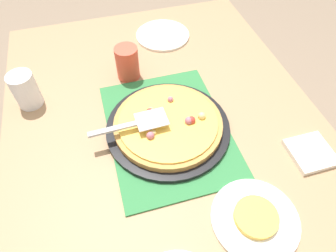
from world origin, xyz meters
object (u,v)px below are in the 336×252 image
object	(u,v)px
plate_side	(163,35)
pizza_server	(136,124)
plate_near_left	(255,219)
cup_near	(127,63)
pizza_pan	(168,127)
served_slice_left	(256,217)
cup_far	(25,90)
napkin_stack	(311,153)
pizza	(168,123)

from	to	relation	value
plate_side	pizza_server	distance (m)	0.54
plate_near_left	cup_near	world-z (taller)	cup_near
pizza_pan	served_slice_left	xyz separation A→B (m)	(0.34, 0.13, 0.01)
cup_near	pizza_server	world-z (taller)	cup_near
plate_side	cup_far	bearing A→B (deg)	-64.60
served_slice_left	cup_far	distance (m)	0.79
plate_near_left	served_slice_left	size ratio (longest dim) A/B	2.00
pizza_pan	pizza_server	size ratio (longest dim) A/B	1.64
pizza_pan	pizza_server	world-z (taller)	pizza_server
cup_far	napkin_stack	bearing A→B (deg)	60.69
pizza	pizza_server	xyz separation A→B (m)	(0.00, -0.10, 0.03)
pizza	plate_side	distance (m)	0.50
napkin_stack	pizza	bearing A→B (deg)	-118.25
cup_far	napkin_stack	xyz separation A→B (m)	(0.44, 0.78, -0.05)
served_slice_left	cup_near	world-z (taller)	cup_near
served_slice_left	cup_far	world-z (taller)	cup_far
pizza_server	cup_near	bearing A→B (deg)	173.87
cup_near	plate_side	bearing A→B (deg)	138.19
plate_side	cup_far	size ratio (longest dim) A/B	1.83
plate_near_left	served_slice_left	xyz separation A→B (m)	(0.00, 0.00, 0.01)
pizza_pan	napkin_stack	bearing A→B (deg)	61.78
pizza_pan	cup_near	distance (m)	0.29
pizza	plate_near_left	world-z (taller)	pizza
cup_near	pizza_server	distance (m)	0.29
cup_far	plate_side	bearing A→B (deg)	115.40
cup_near	cup_far	xyz separation A→B (m)	(0.04, -0.34, 0.00)
served_slice_left	pizza_server	xyz separation A→B (m)	(-0.33, -0.23, 0.05)
pizza_pan	pizza	bearing A→B (deg)	101.17
cup_near	napkin_stack	distance (m)	0.66
napkin_stack	served_slice_left	bearing A→B (deg)	-61.16
pizza_pan	plate_side	xyz separation A→B (m)	(-0.49, 0.12, -0.01)
cup_far	pizza_server	world-z (taller)	cup_far
pizza_pan	pizza	size ratio (longest dim) A/B	1.15
pizza_pan	cup_far	world-z (taller)	cup_far
plate_near_left	plate_side	distance (m)	0.82
served_slice_left	cup_near	distance (m)	0.65
cup_near	napkin_stack	world-z (taller)	cup_near
plate_side	napkin_stack	world-z (taller)	napkin_stack
pizza_pan	cup_near	world-z (taller)	cup_near
plate_near_left	pizza_server	size ratio (longest dim) A/B	0.95
plate_near_left	plate_side	bearing A→B (deg)	-179.12
cup_far	cup_near	bearing A→B (deg)	97.30
cup_far	napkin_stack	distance (m)	0.90
pizza	served_slice_left	world-z (taller)	pizza
plate_side	napkin_stack	size ratio (longest dim) A/B	1.83
plate_near_left	cup_near	size ratio (longest dim) A/B	1.83
pizza_pan	plate_side	world-z (taller)	pizza_pan
cup_near	napkin_stack	xyz separation A→B (m)	(0.48, 0.44, -0.05)
plate_near_left	napkin_stack	distance (m)	0.28
pizza_pan	pizza_server	bearing A→B (deg)	-88.09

